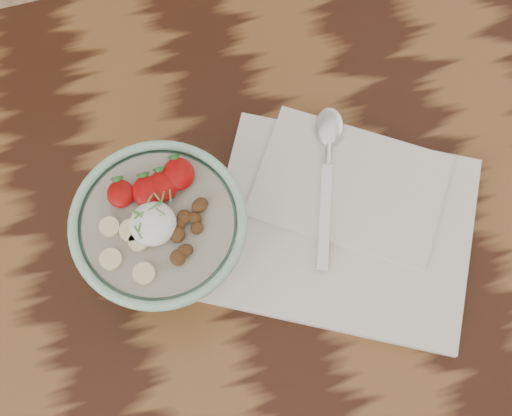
{
  "coord_description": "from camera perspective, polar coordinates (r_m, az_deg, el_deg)",
  "views": [
    {
      "loc": [
        -6.63,
        -17.43,
        152.97
      ],
      "look_at": [
        -0.25,
        5.98,
        85.82
      ],
      "focal_mm": 50.0,
      "sensor_mm": 36.0,
      "label": 1
    }
  ],
  "objects": [
    {
      "name": "table",
      "position": [
        0.89,
        1.17,
        -7.86
      ],
      "size": [
        160.0,
        90.0,
        75.0
      ],
      "color": "black",
      "rests_on": "ground"
    },
    {
      "name": "napkin",
      "position": [
        0.82,
        7.07,
        -0.9
      ],
      "size": [
        36.59,
        34.25,
        1.79
      ],
      "rotation": [
        0.0,
        0.0,
        -0.48
      ],
      "color": "white",
      "rests_on": "table"
    },
    {
      "name": "spoon",
      "position": [
        0.84,
        5.8,
        4.78
      ],
      "size": [
        8.92,
        19.64,
        1.05
      ],
      "rotation": [
        0.0,
        0.0,
        -0.34
      ],
      "color": "silver",
      "rests_on": "napkin"
    },
    {
      "name": "breakfast_bowl",
      "position": [
        0.76,
        -7.51,
        -2.01
      ],
      "size": [
        18.22,
        18.22,
        12.03
      ],
      "rotation": [
        0.0,
        0.0,
        0.07
      ],
      "color": "#98CDAF",
      "rests_on": "table"
    }
  ]
}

